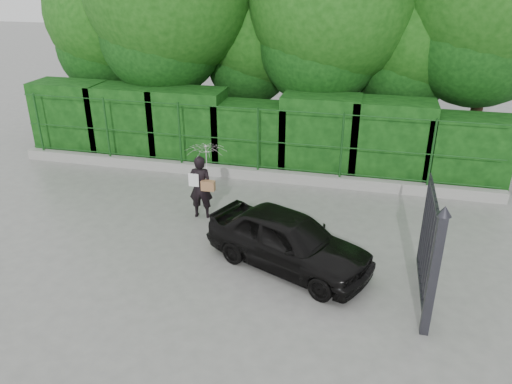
# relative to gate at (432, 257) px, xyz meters

# --- Properties ---
(ground) EXTENTS (80.00, 80.00, 0.00)m
(ground) POSITION_rel_gate_xyz_m (-4.60, 0.72, -1.19)
(ground) COLOR gray
(kerb) EXTENTS (14.00, 0.25, 0.30)m
(kerb) POSITION_rel_gate_xyz_m (-4.60, 5.22, -1.04)
(kerb) COLOR #9E9E99
(kerb) RESTS_ON ground
(fence) EXTENTS (14.13, 0.06, 1.80)m
(fence) POSITION_rel_gate_xyz_m (-4.38, 5.22, 0.01)
(fence) COLOR #154517
(fence) RESTS_ON kerb
(hedge) EXTENTS (14.20, 1.20, 2.29)m
(hedge) POSITION_rel_gate_xyz_m (-4.71, 6.22, -0.10)
(hedge) COLOR black
(hedge) RESTS_ON ground
(trees) EXTENTS (17.10, 6.15, 8.08)m
(trees) POSITION_rel_gate_xyz_m (-3.46, 8.46, 3.43)
(trees) COLOR black
(trees) RESTS_ON ground
(gate) EXTENTS (0.22, 2.33, 2.36)m
(gate) POSITION_rel_gate_xyz_m (0.00, 0.00, 0.00)
(gate) COLOR #27272D
(gate) RESTS_ON ground
(woman) EXTENTS (0.97, 0.99, 1.85)m
(woman) POSITION_rel_gate_xyz_m (-4.89, 2.71, 0.04)
(woman) COLOR black
(woman) RESTS_ON ground
(car) EXTENTS (3.74, 2.68, 1.18)m
(car) POSITION_rel_gate_xyz_m (-2.57, 1.01, -0.60)
(car) COLOR black
(car) RESTS_ON ground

